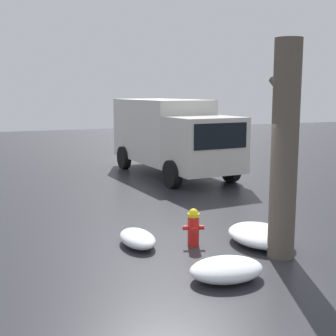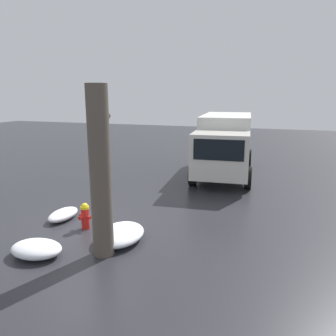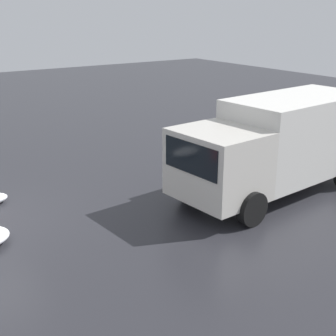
{
  "view_description": "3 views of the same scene",
  "coord_description": "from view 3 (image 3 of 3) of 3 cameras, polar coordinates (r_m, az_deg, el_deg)",
  "views": [
    {
      "loc": [
        -8.22,
        3.84,
        3.07
      ],
      "look_at": [
        3.39,
        -0.81,
        1.02
      ],
      "focal_mm": 50.0,
      "sensor_mm": 36.0,
      "label": 1
    },
    {
      "loc": [
        -7.58,
        -5.01,
        3.78
      ],
      "look_at": [
        4.09,
        -1.12,
        0.98
      ],
      "focal_mm": 35.0,
      "sensor_mm": 36.0,
      "label": 2
    },
    {
      "loc": [
        -2.14,
        -11.72,
        5.2
      ],
      "look_at": [
        4.57,
        -1.85,
        1.12
      ],
      "focal_mm": 50.0,
      "sensor_mm": 36.0,
      "label": 3
    }
  ],
  "objects": [
    {
      "name": "delivery_truck",
      "position": [
        13.94,
        13.26,
        3.05
      ],
      "size": [
        6.64,
        2.95,
        2.77
      ],
      "rotation": [
        0.0,
        0.0,
        1.65
      ],
      "color": "beige",
      "rests_on": "ground_plane"
    }
  ]
}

